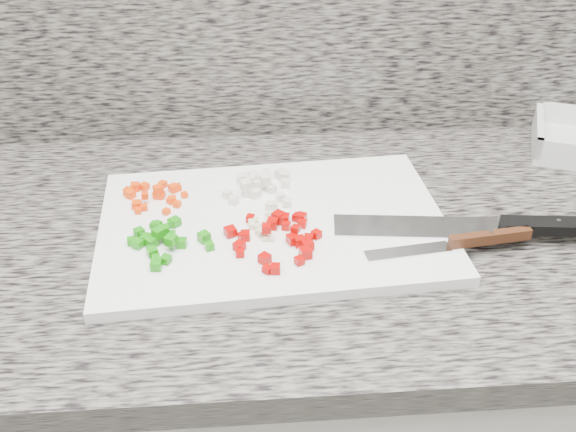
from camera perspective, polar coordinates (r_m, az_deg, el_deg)
name	(u,v)px	position (r m, az deg, el deg)	size (l,w,h in m)	color
cabinet	(300,429)	(1.27, 1.04, -18.40)	(3.92, 0.62, 0.86)	beige
countertop	(303,235)	(0.95, 1.31, -1.69)	(3.96, 0.64, 0.04)	#69655D
cutting_board	(273,225)	(0.93, -1.33, -0.81)	(0.49, 0.33, 0.02)	white
carrot_pile	(153,194)	(0.99, -11.89, 1.91)	(0.10, 0.09, 0.02)	#F43C05
onion_pile	(261,185)	(0.99, -2.41, 2.77)	(0.11, 0.11, 0.03)	silver
green_pepper_pile	(164,239)	(0.89, -11.00, -2.02)	(0.12, 0.11, 0.02)	#187F0B
red_pepper_pile	(280,235)	(0.88, -0.76, -1.67)	(0.14, 0.13, 0.02)	#AF0502
garlic_pile	(264,224)	(0.90, -2.15, -0.76)	(0.05, 0.07, 0.01)	beige
chef_knife	(509,226)	(0.95, 19.03, -0.89)	(0.39, 0.08, 0.02)	silver
paring_knife	(470,241)	(0.90, 15.83, -2.15)	(0.23, 0.05, 0.02)	silver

